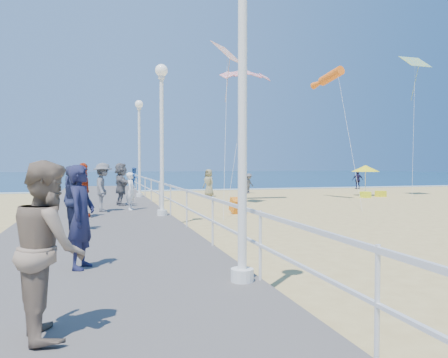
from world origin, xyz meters
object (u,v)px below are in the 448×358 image
object	(u,v)px
lamp_post_mid	(162,123)
spectator_5	(121,184)
spectator_2	(103,187)
beach_chair_left	(365,195)
spectator_1	(48,248)
beach_walker_a	(249,183)
spectator_0	(81,217)
spectator_3	(83,190)
spectator_7	(76,200)
spectator_4	(71,185)
beach_chair_right	(381,194)
lamp_post_near	(242,70)
beach_walker_c	(209,183)
beach_walker_b	(358,180)
lamp_post_far	(139,138)
toddler_held	(135,178)
beach_umbrella	(365,168)
box_kite	(237,207)
woman_holding_toddler	(131,191)

from	to	relation	value
lamp_post_mid	spectator_5	distance (m)	5.00
spectator_2	lamp_post_mid	bearing A→B (deg)	-129.76
spectator_5	beach_chair_left	world-z (taller)	spectator_5
spectator_1	beach_walker_a	size ratio (longest dim) A/B	1.25
spectator_0	beach_chair_left	bearing A→B (deg)	-24.92
spectator_3	spectator_7	bearing A→B (deg)	-179.46
lamp_post_mid	spectator_4	size ratio (longest dim) A/B	3.04
spectator_1	beach_chair_right	size ratio (longest dim) A/B	3.40
spectator_0	beach_walker_a	distance (m)	25.63
lamp_post_near	spectator_0	distance (m)	3.74
spectator_1	spectator_5	bearing A→B (deg)	-18.35
spectator_4	spectator_7	bearing A→B (deg)	-142.99
spectator_5	beach_walker_a	xyz separation A→B (m)	(9.92, 11.40, -0.59)
spectator_2	beach_walker_c	bearing A→B (deg)	-27.30
lamp_post_mid	spectator_2	world-z (taller)	lamp_post_mid
lamp_post_mid	spectator_7	world-z (taller)	lamp_post_mid
beach_walker_b	beach_walker_c	world-z (taller)	beach_walker_c
spectator_0	spectator_3	bearing A→B (deg)	21.99
lamp_post_far	beach_chair_left	bearing A→B (deg)	2.29
spectator_3	beach_walker_c	xyz separation A→B (m)	(7.67, 13.06, -0.40)
spectator_0	spectator_3	size ratio (longest dim) A/B	0.97
toddler_held	spectator_7	bearing A→B (deg)	177.38
spectator_1	spectator_4	world-z (taller)	spectator_1
lamp_post_mid	beach_walker_b	world-z (taller)	lamp_post_mid
beach_walker_c	beach_umbrella	world-z (taller)	beach_umbrella
spectator_2	beach_chair_left	bearing A→B (deg)	-61.11
lamp_post_far	beach_walker_c	world-z (taller)	lamp_post_far
toddler_held	beach_umbrella	xyz separation A→B (m)	(16.44, 8.68, 0.24)
beach_walker_a	beach_walker_c	distance (m)	4.36
lamp_post_far	spectator_1	distance (m)	19.76
spectator_3	spectator_5	xyz separation A→B (m)	(1.44, 3.98, 0.01)
box_kite	beach_chair_right	xyz separation A→B (m)	(12.41, 6.92, -0.10)
spectator_5	beach_chair_left	bearing A→B (deg)	-79.22
spectator_1	beach_umbrella	bearing A→B (deg)	-53.24
lamp_post_mid	beach_walker_b	distance (m)	27.10
lamp_post_mid	woman_holding_toddler	size ratio (longest dim) A/B	3.57
woman_holding_toddler	lamp_post_mid	bearing A→B (deg)	-138.84
spectator_7	beach_chair_right	bearing A→B (deg)	-70.46
woman_holding_toddler	spectator_3	xyz separation A→B (m)	(-1.74, -1.93, 0.19)
beach_chair_left	lamp_post_far	bearing A→B (deg)	-177.71
spectator_0	beach_walker_b	distance (m)	33.99
lamp_post_near	beach_chair_left	size ratio (longest dim) A/B	9.67
beach_walker_b	beach_walker_c	distance (m)	15.59
spectator_5	spectator_0	bearing A→B (deg)	166.32
lamp_post_near	spectator_0	xyz separation A→B (m)	(-2.43, 1.58, -2.35)
toddler_held	beach_umbrella	distance (m)	18.59
beach_walker_b	lamp_post_far	bearing A→B (deg)	38.85
woman_holding_toddler	spectator_3	world-z (taller)	spectator_3
beach_chair_right	spectator_7	bearing A→B (deg)	-145.96
beach_umbrella	beach_chair_right	xyz separation A→B (m)	(0.53, -1.00, -1.71)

